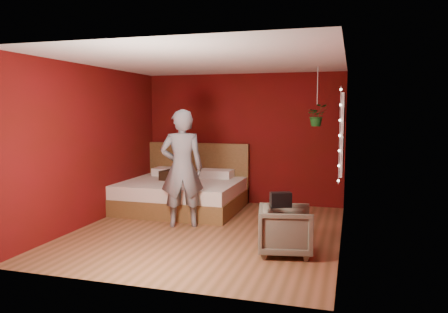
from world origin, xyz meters
TOP-DOWN VIEW (x-y plane):
  - floor at (0.00, 0.00)m, footprint 4.50×4.50m
  - room_walls at (0.00, 0.00)m, footprint 4.04×4.54m
  - window at (1.97, 0.90)m, footprint 0.05×0.97m
  - fairy_lights at (1.94, 0.37)m, footprint 0.04×0.04m
  - bed at (-0.95, 1.37)m, footprint 2.19×1.86m
  - person at (-0.49, 0.18)m, footprint 0.81×0.68m
  - armchair at (1.32, -0.73)m, footprint 0.80×0.79m
  - handbag at (1.26, -0.78)m, footprint 0.30×0.23m
  - throw_pillow at (-1.09, 1.42)m, footprint 0.58×0.58m
  - hanging_plant at (1.54, 1.23)m, footprint 0.41×0.38m

SIDE VIEW (x-z plane):
  - floor at x=0.00m, z-range 0.00..0.00m
  - bed at x=-0.95m, z-range -0.29..0.91m
  - armchair at x=1.32m, z-range 0.00..0.63m
  - throw_pillow at x=-1.09m, z-range 0.55..0.73m
  - handbag at x=1.26m, z-range 0.63..0.82m
  - person at x=-0.49m, z-range 0.00..1.89m
  - fairy_lights at x=1.94m, z-range 0.77..2.22m
  - window at x=1.97m, z-range 0.87..2.14m
  - room_walls at x=0.00m, z-range 0.37..2.99m
  - hanging_plant at x=1.54m, z-range 1.29..2.29m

